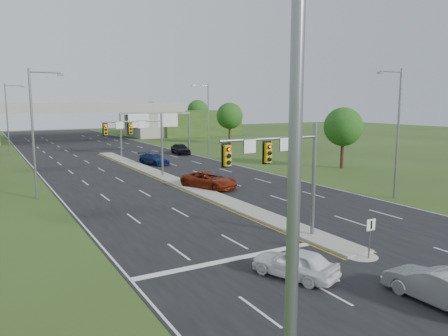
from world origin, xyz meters
TOP-DOWN VIEW (x-y plane):
  - ground at (0.00, 0.00)m, footprint 240.00×240.00m
  - road at (0.00, 35.00)m, footprint 24.00×160.00m
  - median at (0.00, 23.00)m, footprint 2.00×54.00m
  - median_nose at (0.00, -4.00)m, footprint 2.00×2.00m
  - lane_markings at (-0.60, 28.91)m, footprint 23.72×160.00m
  - signal_mast_near at (-2.26, -0.07)m, footprint 6.62×0.60m
  - signal_mast_far at (-2.26, 24.93)m, footprint 6.62×0.60m
  - keep_right_sign at (0.00, -4.53)m, footprint 0.60×0.13m
  - sign_gantry at (6.68, 44.92)m, footprint 11.58×0.44m
  - overpass at (0.00, 80.00)m, footprint 80.00×14.00m
  - lightpole_l_near at (-13.30, -15.00)m, footprint 2.85×0.25m
  - lightpole_l_mid at (-13.30, 20.00)m, footprint 2.85×0.25m
  - lightpole_l_far at (-13.30, 55.00)m, footprint 2.85×0.25m
  - lightpole_r_near at (13.30, 5.00)m, footprint 2.85×0.25m
  - lightpole_r_far at (13.30, 40.00)m, footprint 2.85×0.25m
  - tree_r_near at (22.00, 20.00)m, footprint 4.80×4.80m
  - tree_r_mid at (26.00, 55.00)m, footprint 5.20×5.20m
  - tree_back_c at (24.00, 94.00)m, footprint 5.60×5.60m
  - tree_back_d at (38.00, 94.00)m, footprint 6.00×6.00m
  - car_white at (-4.93, -4.48)m, footprint 3.15×4.49m
  - car_silver at (-1.50, -9.48)m, footprint 1.67×4.52m
  - car_far_a at (1.50, 16.60)m, footprint 4.67×6.33m
  - car_far_b at (2.60, 34.61)m, footprint 3.32×5.49m
  - car_far_c at (10.33, 43.54)m, footprint 2.43×5.18m

SIDE VIEW (x-z plane):
  - ground at x=0.00m, z-range 0.00..0.00m
  - road at x=0.00m, z-range 0.00..0.02m
  - lane_markings at x=-0.60m, z-range 0.02..0.03m
  - median at x=0.00m, z-range 0.02..0.18m
  - median_nose at x=0.00m, z-range 0.02..0.18m
  - car_white at x=-4.93m, z-range 0.02..1.44m
  - car_silver at x=-1.50m, z-range 0.02..1.50m
  - car_far_b at x=2.60m, z-range 0.02..1.51m
  - car_far_a at x=1.50m, z-range 0.02..1.62m
  - car_far_c at x=10.33m, z-range 0.02..1.73m
  - keep_right_sign at x=0.00m, z-range 0.42..2.62m
  - overpass at x=0.00m, z-range -0.50..7.60m
  - signal_mast_near at x=-2.26m, z-range 1.23..8.23m
  - signal_mast_far at x=-2.26m, z-range 1.23..8.23m
  - tree_r_near at x=22.00m, z-range 1.38..8.98m
  - sign_gantry at x=6.68m, z-range 1.90..8.58m
  - tree_r_mid at x=26.00m, z-range 1.44..9.57m
  - tree_back_c at x=24.00m, z-range 1.35..9.67m
  - tree_back_d at x=38.00m, z-range 1.41..10.26m
  - lightpole_l_near at x=-13.30m, z-range 0.60..11.60m
  - lightpole_l_mid at x=-13.30m, z-range 0.60..11.60m
  - lightpole_l_far at x=-13.30m, z-range 0.60..11.60m
  - lightpole_r_near at x=13.30m, z-range 0.60..11.60m
  - lightpole_r_far at x=13.30m, z-range 0.60..11.60m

